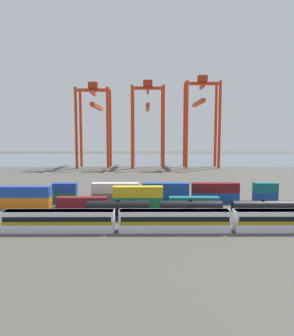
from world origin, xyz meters
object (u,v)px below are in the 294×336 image
object	(u,v)px
shipping_container_5	(194,202)
shipping_container_15	(265,198)
gantry_crane_east	(201,113)
freight_tank_row	(263,210)
gantry_crane_central	(148,115)
shipping_container_2	(82,202)
passenger_train	(174,220)
gantry_crane_west	(94,116)

from	to	relation	value
shipping_container_5	shipping_container_15	size ratio (longest dim) A/B	2.00
shipping_container_15	gantry_crane_east	world-z (taller)	gantry_crane_east
freight_tank_row	gantry_crane_central	xyz separation A→B (m)	(-23.37, 107.58, 25.68)
shipping_container_2	shipping_container_5	size ratio (longest dim) A/B	1.00
shipping_container_2	shipping_container_15	world-z (taller)	same
shipping_container_2	gantry_crane_east	distance (m)	109.86
shipping_container_15	passenger_train	bearing A→B (deg)	-136.48
gantry_crane_central	gantry_crane_east	bearing A→B (deg)	-1.06
shipping_container_15	gantry_crane_central	size ratio (longest dim) A/B	0.13
shipping_container_2	gantry_crane_east	world-z (taller)	gantry_crane_east
shipping_container_5	gantry_crane_west	bearing A→B (deg)	111.96
freight_tank_row	gantry_crane_west	world-z (taller)	gantry_crane_west
shipping_container_15	gantry_crane_west	bearing A→B (deg)	122.63
shipping_container_2	gantry_crane_central	world-z (taller)	gantry_crane_central
shipping_container_15	gantry_crane_east	bearing A→B (deg)	90.91
shipping_container_2	shipping_container_15	bearing A→B (deg)	6.73
freight_tank_row	shipping_container_5	xyz separation A→B (m)	(-12.85, 10.84, -0.71)
shipping_container_2	passenger_train	bearing A→B (deg)	-42.59
gantry_crane_west	gantry_crane_east	size ratio (longest dim) A/B	0.93
passenger_train	gantry_crane_east	world-z (taller)	gantry_crane_east
passenger_train	freight_tank_row	xyz separation A→B (m)	(19.37, 8.27, -0.14)
passenger_train	freight_tank_row	bearing A→B (deg)	23.11
shipping_container_2	shipping_container_15	size ratio (longest dim) A/B	2.00
shipping_container_2	gantry_crane_east	bearing A→B (deg)	64.81
shipping_container_5	shipping_container_15	xyz separation A→B (m)	(19.39, 5.51, 0.00)
freight_tank_row	gantry_crane_west	xyz separation A→B (m)	(-51.84, 107.53, 25.34)
gantry_crane_west	shipping_container_5	bearing A→B (deg)	-68.04
shipping_container_15	gantry_crane_central	distance (m)	99.58
freight_tank_row	gantry_crane_east	distance (m)	110.51
freight_tank_row	gantry_crane_west	bearing A→B (deg)	115.74
passenger_train	gantry_crane_central	size ratio (longest dim) A/B	1.38
shipping_container_15	gantry_crane_west	distance (m)	111.37
shipping_container_2	gantry_crane_central	bearing A→B (deg)	80.16
passenger_train	shipping_container_5	size ratio (longest dim) A/B	5.18
passenger_train	shipping_container_15	bearing A→B (deg)	43.52
passenger_train	gantry_crane_west	world-z (taller)	gantry_crane_west
shipping_container_2	gantry_crane_central	xyz separation A→B (m)	(16.78, 96.74, 26.38)
gantry_crane_central	shipping_container_2	bearing A→B (deg)	-99.84
shipping_container_15	gantry_crane_central	bearing A→B (deg)	108.15
freight_tank_row	shipping_container_15	xyz separation A→B (m)	(6.54, 16.34, -0.71)
freight_tank_row	gantry_crane_east	world-z (taller)	gantry_crane_east
freight_tank_row	shipping_container_15	distance (m)	17.61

